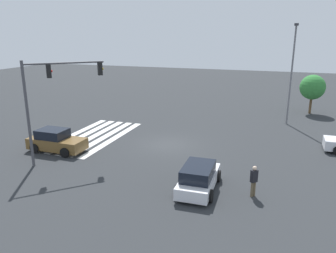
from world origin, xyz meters
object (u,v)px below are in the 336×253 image
pedestrian (254,180)px  street_light_pole_a (292,67)px  traffic_signal_mast (50,92)px  car_2 (56,141)px  tree_corner_a (313,87)px  car_0 (199,178)px

pedestrian → street_light_pole_a: size_ratio=0.19×
traffic_signal_mast → car_2: 4.68m
pedestrian → traffic_signal_mast: bearing=40.1°
car_2 → tree_corner_a: 26.54m
car_0 → car_2: bearing=75.3°
pedestrian → tree_corner_a: bearing=-58.3°
pedestrian → car_2: bearing=32.9°
traffic_signal_mast → car_2: traffic_signal_mast is taller
pedestrian → street_light_pole_a: street_light_pole_a is taller
car_2 → pedestrian: pedestrian is taller
car_2 → pedestrian: bearing=-9.7°
car_2 → pedestrian: 14.59m
pedestrian → street_light_pole_a: (-15.99, 1.68, 4.47)m
pedestrian → tree_corner_a: (-21.39, 4.05, 1.88)m
car_0 → traffic_signal_mast: bearing=83.9°
car_2 → tree_corner_a: tree_corner_a is taller
car_0 → car_2: (-2.61, -11.45, 0.04)m
car_0 → tree_corner_a: bearing=-19.8°
car_0 → pedestrian: 2.96m
car_2 → street_light_pole_a: size_ratio=0.46×
street_light_pole_a → tree_corner_a: (-5.40, 2.37, -2.59)m
car_0 → pedestrian: (-0.20, 2.94, 0.25)m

